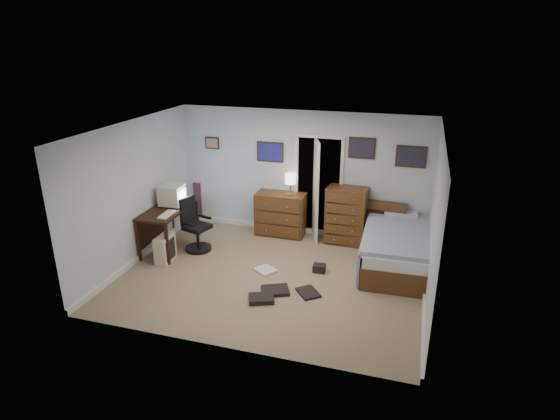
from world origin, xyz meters
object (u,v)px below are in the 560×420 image
object	(u,v)px
tall_dresser	(346,216)
bed	(397,247)
office_chair	(195,230)
low_dresser	(281,214)
computer_desk	(164,217)

from	to	relation	value
tall_dresser	bed	bearing A→B (deg)	-30.05
office_chair	tall_dresser	xyz separation A→B (m)	(2.66, 1.14, 0.17)
low_dresser	tall_dresser	xyz separation A→B (m)	(1.33, -0.02, 0.12)
low_dresser	tall_dresser	size ratio (longest dim) A/B	0.87
office_chair	low_dresser	distance (m)	1.77
office_chair	tall_dresser	size ratio (longest dim) A/B	0.91
low_dresser	bed	bearing A→B (deg)	-17.18
low_dresser	tall_dresser	distance (m)	1.34
computer_desk	office_chair	world-z (taller)	office_chair
bed	computer_desk	bearing A→B (deg)	-174.63
computer_desk	bed	xyz separation A→B (m)	(4.28, 0.53, -0.28)
computer_desk	office_chair	bearing A→B (deg)	4.06
computer_desk	tall_dresser	size ratio (longest dim) A/B	1.28
low_dresser	tall_dresser	bearing A→B (deg)	-1.64
office_chair	computer_desk	bearing A→B (deg)	-157.49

